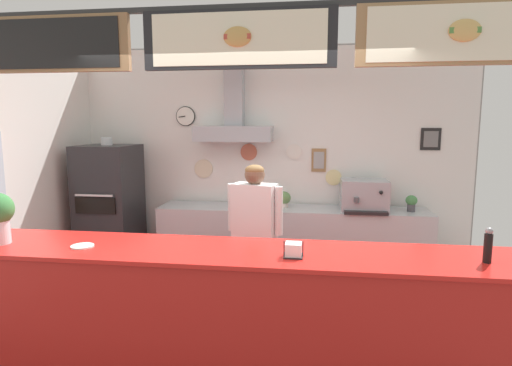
# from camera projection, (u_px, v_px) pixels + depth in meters

# --- Properties ---
(ground_plane) EXTENTS (6.31, 6.31, 0.00)m
(ground_plane) POSITION_uv_depth(u_px,v_px,m) (242.00, 360.00, 3.55)
(ground_plane) COLOR #514C47
(back_wall_assembly) EXTENTS (5.26, 2.64, 2.98)m
(back_wall_assembly) POSITION_uv_depth(u_px,v_px,m) (268.00, 153.00, 5.57)
(back_wall_assembly) COLOR gray
(back_wall_assembly) RESTS_ON ground_plane
(service_counter) EXTENTS (4.47, 0.70, 1.07)m
(service_counter) POSITION_uv_depth(u_px,v_px,m) (233.00, 320.00, 3.12)
(service_counter) COLOR red
(service_counter) RESTS_ON ground_plane
(back_prep_counter) EXTENTS (3.43, 0.59, 0.90)m
(back_prep_counter) POSITION_uv_depth(u_px,v_px,m) (291.00, 242.00, 5.45)
(back_prep_counter) COLOR #B7BABF
(back_prep_counter) RESTS_ON ground_plane
(pizza_oven) EXTENTS (0.68, 0.75, 1.80)m
(pizza_oven) POSITION_uv_depth(u_px,v_px,m) (110.00, 210.00, 5.48)
(pizza_oven) COLOR #232326
(pizza_oven) RESTS_ON ground_plane
(shop_worker) EXTENTS (0.58, 0.32, 1.57)m
(shop_worker) POSITION_uv_depth(u_px,v_px,m) (255.00, 236.00, 4.27)
(shop_worker) COLOR #232328
(shop_worker) RESTS_ON ground_plane
(espresso_machine) EXTENTS (0.57, 0.52, 0.38)m
(espresso_machine) POSITION_uv_depth(u_px,v_px,m) (364.00, 195.00, 5.21)
(espresso_machine) COLOR #A3A5AD
(espresso_machine) RESTS_ON back_prep_counter
(potted_oregano) EXTENTS (0.14, 0.14, 0.20)m
(potted_oregano) POSITION_uv_depth(u_px,v_px,m) (411.00, 202.00, 5.15)
(potted_oregano) COLOR #4C4C51
(potted_oregano) RESTS_ON back_prep_counter
(potted_sage) EXTENTS (0.18, 0.18, 0.21)m
(potted_sage) POSITION_uv_depth(u_px,v_px,m) (284.00, 199.00, 5.38)
(potted_sage) COLOR beige
(potted_sage) RESTS_ON back_prep_counter
(pepper_grinder) EXTENTS (0.05, 0.05, 0.24)m
(pepper_grinder) POSITION_uv_depth(u_px,v_px,m) (488.00, 245.00, 2.75)
(pepper_grinder) COLOR black
(pepper_grinder) RESTS_ON service_counter
(condiment_plate) EXTENTS (0.17, 0.17, 0.01)m
(condiment_plate) POSITION_uv_depth(u_px,v_px,m) (82.00, 246.00, 3.11)
(condiment_plate) COLOR white
(condiment_plate) RESTS_ON service_counter
(napkin_holder) EXTENTS (0.14, 0.13, 0.11)m
(napkin_holder) POSITION_uv_depth(u_px,v_px,m) (293.00, 250.00, 2.88)
(napkin_holder) COLOR #262628
(napkin_holder) RESTS_ON service_counter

